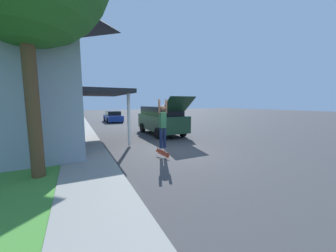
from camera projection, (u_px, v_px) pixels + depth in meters
ground_plane at (171, 152)px, 8.77m from camera, size 120.00×120.00×0.00m
sidewalk at (82, 137)px, 12.52m from camera, size 1.80×80.00×0.10m
lawn_tree_far at (50, 67)px, 13.89m from camera, size 3.78×3.78×6.78m
suv_parked at (161, 119)px, 13.70m from camera, size 2.10×5.61×2.68m
car_down_street at (113, 117)px, 23.05m from camera, size 1.84×4.35×1.32m
skateboarder at (163, 123)px, 7.97m from camera, size 0.41×0.24×2.08m
skateboard at (163, 153)px, 7.92m from camera, size 0.32×0.81×0.30m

